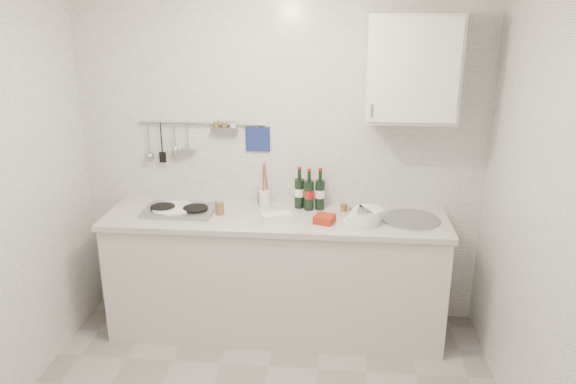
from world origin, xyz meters
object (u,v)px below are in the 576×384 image
object	(u,v)px
plate_stack_sink	(365,216)
wine_bottles	(309,189)
wall_cabinet	(412,68)
utensil_crock	(265,196)
plate_stack_hob	(172,210)

from	to	relation	value
plate_stack_sink	wine_bottles	size ratio (longest dim) A/B	0.85
wall_cabinet	utensil_crock	bearing A→B (deg)	176.17
plate_stack_hob	utensil_crock	world-z (taller)	utensil_crock
wall_cabinet	wine_bottles	world-z (taller)	wall_cabinet
plate_stack_hob	plate_stack_sink	size ratio (longest dim) A/B	1.19
plate_stack_sink	plate_stack_hob	bearing A→B (deg)	176.87
plate_stack_sink	wall_cabinet	bearing A→B (deg)	36.21
wall_cabinet	utensil_crock	distance (m)	1.38
plate_stack_sink	wine_bottles	world-z (taller)	wine_bottles
plate_stack_hob	plate_stack_sink	world-z (taller)	plate_stack_sink
plate_stack_sink	utensil_crock	size ratio (longest dim) A/B	0.78
wall_cabinet	plate_stack_sink	size ratio (longest dim) A/B	2.65
utensil_crock	wine_bottles	bearing A→B (deg)	-3.34
wall_cabinet	plate_stack_sink	distance (m)	1.04
plate_stack_hob	plate_stack_sink	bearing A→B (deg)	-3.13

